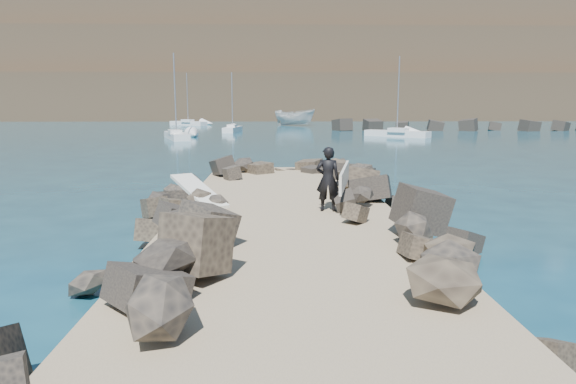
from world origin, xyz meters
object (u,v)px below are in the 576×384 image
at_px(surfboard_resting, 198,195).
at_px(surfer_with_board, 330,179).
at_px(boat_imported, 295,117).
at_px(sailboat_c, 397,134).

relative_size(surfboard_resting, surfer_with_board, 1.21).
bearing_deg(boat_imported, sailboat_c, -136.92).
height_order(boat_imported, sailboat_c, sailboat_c).
bearing_deg(surfer_with_board, boat_imported, 88.51).
bearing_deg(surfboard_resting, surfer_with_board, -33.51).
bearing_deg(surfboard_resting, boat_imported, 54.54).
relative_size(boat_imported, sailboat_c, 0.80).
distance_m(surfboard_resting, sailboat_c, 43.70).
distance_m(boat_imported, surfer_with_board, 69.49).
distance_m(surfboard_resting, boat_imported, 69.52).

